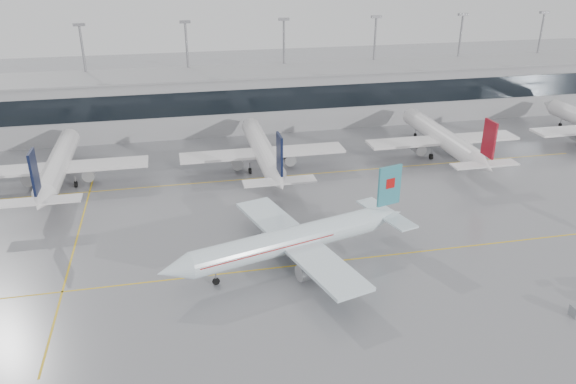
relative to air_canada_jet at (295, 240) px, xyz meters
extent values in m
plane|color=gray|center=(1.48, -0.74, -3.40)|extent=(320.00, 320.00, 0.00)
cube|color=yellow|center=(1.48, -0.74, -3.39)|extent=(120.00, 0.25, 0.01)
cube|color=yellow|center=(1.48, 29.26, -3.39)|extent=(120.00, 0.25, 0.01)
cube|color=yellow|center=(-28.52, 14.26, -3.39)|extent=(0.25, 60.00, 0.01)
cube|color=#959599|center=(1.48, 61.26, 2.60)|extent=(180.00, 15.00, 12.00)
cube|color=black|center=(1.48, 53.71, 4.10)|extent=(180.00, 0.20, 5.00)
cube|color=gray|center=(1.48, 61.26, 8.80)|extent=(182.00, 16.00, 0.40)
cylinder|color=gray|center=(-31.52, 67.26, 7.60)|extent=(0.50, 0.50, 22.00)
cube|color=gray|center=(-31.52, 67.26, 18.90)|extent=(2.40, 1.00, 0.60)
cylinder|color=gray|center=(-9.52, 67.26, 7.60)|extent=(0.50, 0.50, 22.00)
cube|color=gray|center=(-9.52, 67.26, 18.90)|extent=(2.40, 1.00, 0.60)
cylinder|color=gray|center=(12.48, 67.26, 7.60)|extent=(0.50, 0.50, 22.00)
cube|color=gray|center=(12.48, 67.26, 18.90)|extent=(2.40, 1.00, 0.60)
cylinder|color=gray|center=(34.48, 67.26, 7.60)|extent=(0.50, 0.50, 22.00)
cube|color=gray|center=(34.48, 67.26, 18.90)|extent=(2.40, 1.00, 0.60)
cylinder|color=gray|center=(56.48, 67.26, 7.60)|extent=(0.50, 0.50, 22.00)
cube|color=gray|center=(56.48, 67.26, 18.90)|extent=(2.40, 1.00, 0.60)
cylinder|color=gray|center=(78.48, 67.26, 7.60)|extent=(0.50, 0.50, 22.00)
cube|color=gray|center=(78.48, 67.26, 18.90)|extent=(2.40, 1.00, 0.60)
cylinder|color=white|center=(-1.25, -0.36, 0.10)|extent=(25.12, 10.07, 3.30)
cone|color=white|center=(-15.28, -4.35, 0.10)|extent=(4.75, 4.27, 3.30)
cone|color=white|center=(13.55, 3.85, 0.10)|extent=(6.29, 4.71, 3.30)
cube|color=white|center=(0.19, 0.05, -0.30)|extent=(12.27, 27.60, 0.45)
cube|color=white|center=(13.74, 3.91, 0.40)|extent=(5.56, 10.86, 0.25)
cube|color=teal|center=(13.93, 3.96, 4.57)|extent=(3.56, 1.32, 5.63)
cylinder|color=#98989C|center=(1.02, -4.70, -1.80)|extent=(4.04, 3.00, 2.10)
cylinder|color=#98989C|center=(-1.60, 4.53, -1.80)|extent=(4.04, 3.00, 2.10)
cylinder|color=gray|center=(-10.48, -2.98, -2.25)|extent=(0.20, 0.20, 1.40)
cylinder|color=black|center=(-10.48, -2.98, -2.95)|extent=(0.95, 0.53, 0.90)
cylinder|color=gray|center=(1.86, -2.17, -2.15)|extent=(0.24, 0.24, 1.40)
cylinder|color=black|center=(1.86, -2.17, -2.85)|extent=(1.18, 0.73, 1.10)
cylinder|color=gray|center=(0.44, 2.83, -2.15)|extent=(0.24, 0.24, 1.40)
cylinder|color=black|center=(0.44, 2.83, -2.85)|extent=(1.18, 0.73, 1.10)
cube|color=#B70F0F|center=(13.93, 3.96, 4.95)|extent=(1.47, 0.82, 1.40)
cube|color=#B70F0F|center=(-4.14, -1.18, 0.30)|extent=(18.23, 8.13, 0.12)
cylinder|color=white|center=(-33.52, 34.26, 0.40)|extent=(3.59, 27.36, 3.59)
cone|color=white|center=(-33.52, 49.94, 0.40)|extent=(3.59, 4.00, 3.59)
cone|color=white|center=(-33.52, 17.78, 0.40)|extent=(3.59, 5.60, 3.59)
cube|color=white|center=(-33.52, 32.76, 0.00)|extent=(29.64, 5.00, 0.45)
cube|color=white|center=(-33.52, 17.58, 0.70)|extent=(11.40, 2.80, 0.25)
cube|color=black|center=(-33.52, 17.38, 5.26)|extent=(0.35, 3.60, 6.12)
cylinder|color=#98989C|center=(-38.32, 33.26, -1.50)|extent=(2.10, 3.60, 2.10)
cylinder|color=#98989C|center=(-28.72, 33.26, -1.50)|extent=(2.10, 3.60, 2.10)
cylinder|color=gray|center=(-33.52, 44.94, -2.17)|extent=(0.20, 0.20, 1.56)
cylinder|color=black|center=(-33.52, 44.94, -2.95)|extent=(0.30, 0.90, 0.90)
cylinder|color=gray|center=(-36.12, 31.76, -2.07)|extent=(0.24, 0.24, 1.56)
cylinder|color=black|center=(-36.12, 31.76, -2.85)|extent=(0.45, 1.10, 1.10)
cylinder|color=gray|center=(-30.92, 31.76, -2.07)|extent=(0.24, 0.24, 1.56)
cylinder|color=black|center=(-30.92, 31.76, -2.85)|extent=(0.45, 1.10, 1.10)
cylinder|color=white|center=(1.48, 34.26, 0.40)|extent=(3.59, 27.36, 3.59)
cone|color=white|center=(1.48, 49.94, 0.40)|extent=(3.59, 4.00, 3.59)
cone|color=white|center=(1.48, 17.78, 0.40)|extent=(3.59, 5.60, 3.59)
cube|color=white|center=(1.48, 32.76, 0.00)|extent=(29.64, 5.00, 0.45)
cube|color=white|center=(1.48, 17.58, 0.70)|extent=(11.40, 2.80, 0.25)
cube|color=black|center=(1.48, 17.38, 5.26)|extent=(0.35, 3.60, 6.12)
cylinder|color=#98989C|center=(-3.32, 33.26, -1.50)|extent=(2.10, 3.60, 2.10)
cylinder|color=#98989C|center=(6.28, 33.26, -1.50)|extent=(2.10, 3.60, 2.10)
cylinder|color=gray|center=(1.48, 44.94, -2.17)|extent=(0.20, 0.20, 1.56)
cylinder|color=black|center=(1.48, 44.94, -2.95)|extent=(0.30, 0.90, 0.90)
cylinder|color=gray|center=(-1.12, 31.76, -2.07)|extent=(0.24, 0.24, 1.56)
cylinder|color=black|center=(-1.12, 31.76, -2.85)|extent=(0.45, 1.10, 1.10)
cylinder|color=gray|center=(4.08, 31.76, -2.07)|extent=(0.24, 0.24, 1.56)
cylinder|color=black|center=(4.08, 31.76, -2.85)|extent=(0.45, 1.10, 1.10)
cylinder|color=white|center=(36.48, 34.26, 0.40)|extent=(3.59, 27.36, 3.59)
cone|color=white|center=(36.48, 49.94, 0.40)|extent=(3.59, 4.00, 3.59)
cone|color=white|center=(36.48, 17.78, 0.40)|extent=(3.59, 5.60, 3.59)
cube|color=white|center=(36.48, 32.76, 0.00)|extent=(29.64, 5.00, 0.45)
cube|color=white|center=(36.48, 17.58, 0.70)|extent=(11.40, 2.80, 0.25)
cube|color=maroon|center=(36.48, 17.38, 5.26)|extent=(0.35, 3.60, 6.12)
cylinder|color=#98989C|center=(31.68, 33.26, -1.50)|extent=(2.10, 3.60, 2.10)
cylinder|color=#98989C|center=(41.28, 33.26, -1.50)|extent=(2.10, 3.60, 2.10)
cylinder|color=gray|center=(36.48, 44.94, -2.17)|extent=(0.20, 0.20, 1.56)
cylinder|color=black|center=(36.48, 44.94, -2.95)|extent=(0.30, 0.90, 0.90)
cylinder|color=gray|center=(33.88, 31.76, -2.07)|extent=(0.24, 0.24, 1.56)
cylinder|color=black|center=(33.88, 31.76, -2.85)|extent=(0.45, 1.10, 1.10)
cylinder|color=gray|center=(39.08, 31.76, -2.07)|extent=(0.24, 0.24, 1.56)
cylinder|color=black|center=(39.08, 31.76, -2.85)|extent=(0.45, 1.10, 1.10)
cone|color=white|center=(71.48, 49.94, 0.40)|extent=(3.59, 4.00, 3.59)
cylinder|color=gray|center=(71.48, 44.94, -2.17)|extent=(0.20, 0.20, 1.56)
cylinder|color=black|center=(71.48, 44.94, -2.95)|extent=(0.30, 0.90, 0.90)
camera|label=1|loc=(-13.99, -61.16, 34.43)|focal=35.00mm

